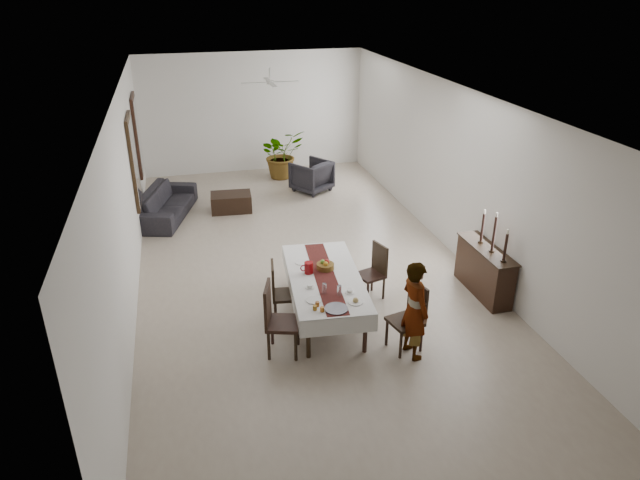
% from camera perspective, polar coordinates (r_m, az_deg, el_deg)
% --- Properties ---
extents(floor, '(6.00, 12.00, 0.00)m').
position_cam_1_polar(floor, '(10.85, -1.74, -2.48)').
color(floor, '#B1A28D').
rests_on(floor, ground).
extents(ceiling, '(6.00, 12.00, 0.02)m').
position_cam_1_polar(ceiling, '(9.78, -1.99, 14.37)').
color(ceiling, silver).
rests_on(ceiling, wall_back).
extents(wall_back, '(6.00, 0.02, 3.20)m').
position_cam_1_polar(wall_back, '(15.90, -6.70, 12.52)').
color(wall_back, silver).
rests_on(wall_back, floor).
extents(wall_front, '(6.00, 0.02, 3.20)m').
position_cam_1_polar(wall_front, '(5.24, 13.29, -16.50)').
color(wall_front, silver).
rests_on(wall_front, floor).
extents(wall_left, '(0.02, 12.00, 3.20)m').
position_cam_1_polar(wall_left, '(10.04, -18.85, 3.80)').
color(wall_left, silver).
rests_on(wall_left, floor).
extents(wall_right, '(0.02, 12.00, 3.20)m').
position_cam_1_polar(wall_right, '(11.20, 13.40, 6.64)').
color(wall_right, silver).
rests_on(wall_right, floor).
extents(dining_table_top, '(1.14, 2.33, 0.05)m').
position_cam_1_polar(dining_table_top, '(8.97, 0.48, -3.82)').
color(dining_table_top, black).
rests_on(dining_table_top, table_leg_fl).
extents(table_leg_fl, '(0.07, 0.07, 0.66)m').
position_cam_1_polar(table_leg_fl, '(8.21, -1.17, -9.77)').
color(table_leg_fl, black).
rests_on(table_leg_fl, floor).
extents(table_leg_fr, '(0.07, 0.07, 0.66)m').
position_cam_1_polar(table_leg_fr, '(8.34, 4.54, -9.23)').
color(table_leg_fr, black).
rests_on(table_leg_fr, floor).
extents(table_leg_bl, '(0.07, 0.07, 0.66)m').
position_cam_1_polar(table_leg_bl, '(10.03, -2.86, -2.83)').
color(table_leg_bl, black).
rests_on(table_leg_bl, floor).
extents(table_leg_br, '(0.07, 0.07, 0.66)m').
position_cam_1_polar(table_leg_br, '(10.13, 1.79, -2.49)').
color(table_leg_br, black).
rests_on(table_leg_br, floor).
extents(tablecloth_top, '(1.33, 2.52, 0.01)m').
position_cam_1_polar(tablecloth_top, '(8.96, 0.48, -3.66)').
color(tablecloth_top, silver).
rests_on(tablecloth_top, dining_table_top).
extents(tablecloth_drape_left, '(0.23, 2.41, 0.28)m').
position_cam_1_polar(tablecloth_drape_left, '(8.96, -3.00, -4.68)').
color(tablecloth_drape_left, white).
rests_on(tablecloth_drape_left, dining_table_top).
extents(tablecloth_drape_right, '(0.23, 2.41, 0.28)m').
position_cam_1_polar(tablecloth_drape_right, '(9.12, 3.90, -4.14)').
color(tablecloth_drape_right, silver).
rests_on(tablecloth_drape_right, dining_table_top).
extents(tablecloth_drape_near, '(1.10, 0.11, 0.28)m').
position_cam_1_polar(tablecloth_drape_near, '(8.01, 1.91, -8.62)').
color(tablecloth_drape_near, silver).
rests_on(tablecloth_drape_near, dining_table_top).
extents(tablecloth_drape_far, '(1.10, 0.11, 0.28)m').
position_cam_1_polar(tablecloth_drape_far, '(10.08, -0.64, -1.08)').
color(tablecloth_drape_far, white).
rests_on(tablecloth_drape_far, dining_table_top).
extents(table_runner, '(0.54, 2.37, 0.00)m').
position_cam_1_polar(table_runner, '(8.96, 0.48, -3.62)').
color(table_runner, '#5C1E1A').
rests_on(table_runner, tablecloth_top).
extents(red_pitcher, '(0.15, 0.15, 0.19)m').
position_cam_1_polar(red_pitcher, '(9.00, -1.14, -2.79)').
color(red_pitcher, maroon).
rests_on(red_pitcher, tablecloth_top).
extents(pitcher_handle, '(0.11, 0.03, 0.11)m').
position_cam_1_polar(pitcher_handle, '(8.99, -1.64, -2.83)').
color(pitcher_handle, maroon).
rests_on(pitcher_handle, red_pitcher).
extents(wine_glass_near, '(0.07, 0.07, 0.16)m').
position_cam_1_polar(wine_glass_near, '(8.41, 1.93, -5.07)').
color(wine_glass_near, silver).
rests_on(wine_glass_near, tablecloth_top).
extents(wine_glass_mid, '(0.07, 0.07, 0.16)m').
position_cam_1_polar(wine_glass_mid, '(8.46, 0.43, -4.86)').
color(wine_glass_mid, white).
rests_on(wine_glass_mid, tablecloth_top).
extents(teacup_right, '(0.08, 0.08, 0.06)m').
position_cam_1_polar(teacup_right, '(8.51, 2.99, -5.12)').
color(teacup_right, silver).
rests_on(teacup_right, saucer_right).
extents(saucer_right, '(0.14, 0.14, 0.01)m').
position_cam_1_polar(saucer_right, '(8.52, 2.99, -5.25)').
color(saucer_right, silver).
rests_on(saucer_right, tablecloth_top).
extents(teacup_left, '(0.08, 0.08, 0.06)m').
position_cam_1_polar(teacup_left, '(8.62, -1.01, -4.64)').
color(teacup_left, white).
rests_on(teacup_left, saucer_left).
extents(saucer_left, '(0.14, 0.14, 0.01)m').
position_cam_1_polar(saucer_left, '(8.63, -1.01, -4.77)').
color(saucer_left, silver).
rests_on(saucer_left, tablecloth_top).
extents(plate_near_right, '(0.23, 0.23, 0.01)m').
position_cam_1_polar(plate_near_right, '(8.29, 3.57, -6.19)').
color(plate_near_right, silver).
rests_on(plate_near_right, tablecloth_top).
extents(bread_near_right, '(0.08, 0.08, 0.08)m').
position_cam_1_polar(bread_near_right, '(8.27, 3.58, -6.04)').
color(bread_near_right, tan).
rests_on(bread_near_right, plate_near_right).
extents(plate_near_left, '(0.23, 0.23, 0.01)m').
position_cam_1_polar(plate_near_left, '(8.31, -0.64, -6.04)').
color(plate_near_left, silver).
rests_on(plate_near_left, tablecloth_top).
extents(plate_far_left, '(0.23, 0.23, 0.01)m').
position_cam_1_polar(plate_far_left, '(9.37, -1.85, -2.23)').
color(plate_far_left, white).
rests_on(plate_far_left, tablecloth_top).
extents(serving_tray, '(0.34, 0.34, 0.02)m').
position_cam_1_polar(serving_tray, '(8.11, 1.63, -6.88)').
color(serving_tray, '#414146').
rests_on(serving_tray, tablecloth_top).
extents(jam_jar_a, '(0.06, 0.06, 0.07)m').
position_cam_1_polar(jam_jar_a, '(8.05, 0.21, -6.95)').
color(jam_jar_a, '#9B5616').
rests_on(jam_jar_a, tablecloth_top).
extents(jam_jar_b, '(0.06, 0.06, 0.07)m').
position_cam_1_polar(jam_jar_b, '(8.08, -0.51, -6.80)').
color(jam_jar_b, '#855813').
rests_on(jam_jar_b, tablecloth_top).
extents(jam_jar_c, '(0.06, 0.06, 0.07)m').
position_cam_1_polar(jam_jar_c, '(8.17, -0.28, -6.43)').
color(jam_jar_c, brown).
rests_on(jam_jar_c, tablecloth_top).
extents(fruit_basket, '(0.28, 0.28, 0.09)m').
position_cam_1_polar(fruit_basket, '(9.14, 0.53, -2.65)').
color(fruit_basket, brown).
rests_on(fruit_basket, tablecloth_top).
extents(fruit_red, '(0.08, 0.08, 0.08)m').
position_cam_1_polar(fruit_red, '(9.13, 0.69, -2.19)').
color(fruit_red, maroon).
rests_on(fruit_red, fruit_basket).
extents(fruit_green, '(0.08, 0.08, 0.08)m').
position_cam_1_polar(fruit_green, '(9.13, 0.27, -2.19)').
color(fruit_green, '#578B29').
rests_on(fruit_green, fruit_basket).
extents(fruit_yellow, '(0.08, 0.08, 0.08)m').
position_cam_1_polar(fruit_yellow, '(9.07, 0.58, -2.39)').
color(fruit_yellow, gold).
rests_on(fruit_yellow, fruit_basket).
extents(chair_right_near_seat, '(0.53, 0.53, 0.05)m').
position_cam_1_polar(chair_right_near_seat, '(8.41, 8.49, -8.06)').
color(chair_right_near_seat, black).
rests_on(chair_right_near_seat, chair_right_near_leg_fl).
extents(chair_right_near_leg_fl, '(0.05, 0.05, 0.43)m').
position_cam_1_polar(chair_right_near_leg_fl, '(8.52, 10.09, -9.68)').
color(chair_right_near_leg_fl, black).
rests_on(chair_right_near_leg_fl, floor).
extents(chair_right_near_leg_fr, '(0.05, 0.05, 0.43)m').
position_cam_1_polar(chair_right_near_leg_fr, '(8.75, 8.68, -8.52)').
color(chair_right_near_leg_fr, black).
rests_on(chair_right_near_leg_fr, floor).
extents(chair_right_near_leg_bl, '(0.05, 0.05, 0.43)m').
position_cam_1_polar(chair_right_near_leg_bl, '(8.33, 8.08, -10.38)').
color(chair_right_near_leg_bl, black).
rests_on(chair_right_near_leg_bl, floor).
extents(chair_right_near_leg_br, '(0.05, 0.05, 0.43)m').
position_cam_1_polar(chair_right_near_leg_br, '(8.57, 6.69, -9.17)').
color(chair_right_near_leg_br, black).
rests_on(chair_right_near_leg_br, floor).
extents(chair_right_near_back, '(0.14, 0.44, 0.56)m').
position_cam_1_polar(chair_right_near_back, '(8.35, 9.74, -5.97)').
color(chair_right_near_back, black).
rests_on(chair_right_near_back, chair_right_near_seat).
extents(chair_right_far_seat, '(0.50, 0.50, 0.05)m').
position_cam_1_polar(chair_right_far_seat, '(9.63, 5.06, -3.54)').
color(chair_right_far_seat, black).
rests_on(chair_right_far_seat, chair_right_far_leg_fl).
extents(chair_right_far_leg_fl, '(0.05, 0.05, 0.40)m').
position_cam_1_polar(chair_right_far_leg_fl, '(9.71, 6.38, -4.84)').
color(chair_right_far_leg_fl, black).
rests_on(chair_right_far_leg_fl, floor).
extents(chair_right_far_leg_fr, '(0.05, 0.05, 0.40)m').
position_cam_1_polar(chair_right_far_leg_fr, '(9.94, 5.22, -4.04)').
color(chair_right_far_leg_fr, black).
rests_on(chair_right_far_leg_fr, floor).
extents(chair_right_far_leg_bl, '(0.05, 0.05, 0.40)m').
position_cam_1_polar(chair_right_far_leg_bl, '(9.53, 4.80, -5.37)').
color(chair_right_far_leg_bl, black).
rests_on(chair_right_far_leg_bl, floor).
extents(chair_right_far_leg_br, '(0.05, 0.05, 0.40)m').
position_cam_1_polar(chair_right_far_leg_br, '(9.76, 3.66, -4.54)').
color(chair_right_far_leg_br, black).
rests_on(chair_right_far_leg_br, floor).
extents(chair_right_far_back, '(0.15, 0.40, 0.51)m').
position_cam_1_polar(chair_right_far_back, '(9.60, 6.01, -1.82)').
color(chair_right_far_back, black).
rests_on(chair_right_far_back, chair_right_far_seat).
extents(chair_left_near_seat, '(0.59, 0.59, 0.05)m').
position_cam_1_polar(chair_left_near_seat, '(8.24, -3.70, -8.33)').
color(chair_left_near_seat, black).
rests_on(chair_left_near_seat, chair_left_near_leg_fl).
extents(chair_left_near_leg_fl, '(0.06, 0.06, 0.46)m').
position_cam_1_polar(chair_left_near_leg_fl, '(8.56, -4.81, -9.02)').
color(chair_left_near_leg_fl, black).
rests_on(chair_left_near_leg_fl, floor).
extents(chair_left_near_leg_fr, '(0.06, 0.06, 0.46)m').
position_cam_1_polar(chair_left_near_leg_fr, '(8.25, -5.14, -10.51)').
color(chair_left_near_leg_fr, black).
rests_on(chair_left_near_leg_fr, floor).
extents(chair_left_near_leg_bl, '(0.06, 0.06, 0.46)m').
position_cam_1_polar(chair_left_near_leg_bl, '(8.52, -2.22, -9.12)').
color(chair_left_near_leg_bl, black).
rests_on(chair_left_near_leg_bl, floor).
extents(chair_left_near_leg_br, '(0.06, 0.06, 0.46)m').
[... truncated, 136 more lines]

